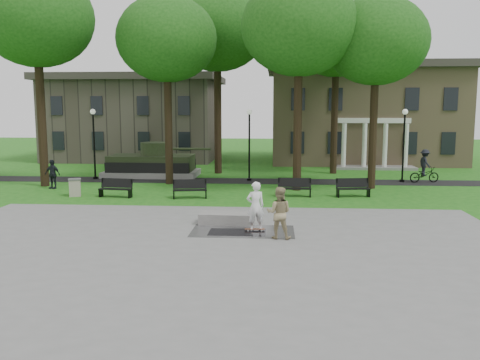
{
  "coord_description": "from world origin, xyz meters",
  "views": [
    {
      "loc": [
        2.26,
        -21.15,
        4.76
      ],
      "look_at": [
        0.57,
        2.6,
        1.4
      ],
      "focal_mm": 38.0,
      "sensor_mm": 36.0,
      "label": 1
    }
  ],
  "objects_px": {
    "skateboarder": "(255,206)",
    "friend_watching": "(279,213)",
    "cyclist": "(425,169)",
    "trash_bin": "(75,187)",
    "park_bench_0": "(116,187)",
    "concrete_block": "(226,218)"
  },
  "relations": [
    {
      "from": "skateboarder",
      "to": "friend_watching",
      "type": "distance_m",
      "value": 1.47
    },
    {
      "from": "cyclist",
      "to": "trash_bin",
      "type": "relative_size",
      "value": 2.25
    },
    {
      "from": "friend_watching",
      "to": "park_bench_0",
      "type": "distance_m",
      "value": 12.1
    },
    {
      "from": "concrete_block",
      "to": "cyclist",
      "type": "xyz_separation_m",
      "value": [
        11.64,
        12.78,
        0.64
      ]
    },
    {
      "from": "skateboarder",
      "to": "cyclist",
      "type": "xyz_separation_m",
      "value": [
        10.39,
        13.92,
        -0.11
      ]
    },
    {
      "from": "concrete_block",
      "to": "friend_watching",
      "type": "height_order",
      "value": "friend_watching"
    },
    {
      "from": "friend_watching",
      "to": "cyclist",
      "type": "distance_m",
      "value": 17.81
    },
    {
      "from": "friend_watching",
      "to": "trash_bin",
      "type": "xyz_separation_m",
      "value": [
        -11.1,
        8.46,
        -0.49
      ]
    },
    {
      "from": "park_bench_0",
      "to": "trash_bin",
      "type": "distance_m",
      "value": 2.34
    },
    {
      "from": "concrete_block",
      "to": "friend_watching",
      "type": "relative_size",
      "value": 1.15
    },
    {
      "from": "trash_bin",
      "to": "concrete_block",
      "type": "bearing_deg",
      "value": -34.57
    },
    {
      "from": "skateboarder",
      "to": "cyclist",
      "type": "height_order",
      "value": "cyclist"
    },
    {
      "from": "concrete_block",
      "to": "park_bench_0",
      "type": "distance_m",
      "value": 8.94
    },
    {
      "from": "concrete_block",
      "to": "trash_bin",
      "type": "bearing_deg",
      "value": 145.43
    },
    {
      "from": "concrete_block",
      "to": "friend_watching",
      "type": "bearing_deg",
      "value": -46.75
    },
    {
      "from": "cyclist",
      "to": "park_bench_0",
      "type": "height_order",
      "value": "cyclist"
    },
    {
      "from": "concrete_block",
      "to": "cyclist",
      "type": "height_order",
      "value": "cyclist"
    },
    {
      "from": "skateboarder",
      "to": "trash_bin",
      "type": "relative_size",
      "value": 2.02
    },
    {
      "from": "skateboarder",
      "to": "cyclist",
      "type": "relative_size",
      "value": 0.9
    },
    {
      "from": "cyclist",
      "to": "concrete_block",
      "type": "bearing_deg",
      "value": 126.55
    },
    {
      "from": "cyclist",
      "to": "friend_watching",
      "type": "bearing_deg",
      "value": 136.73
    },
    {
      "from": "concrete_block",
      "to": "cyclist",
      "type": "distance_m",
      "value": 17.3
    }
  ]
}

